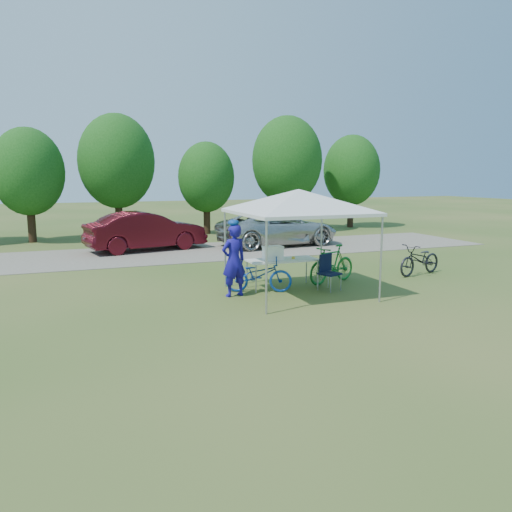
{
  "coord_description": "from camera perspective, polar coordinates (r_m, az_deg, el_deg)",
  "views": [
    {
      "loc": [
        -5.62,
        -11.5,
        3.06
      ],
      "look_at": [
        -0.39,
        2.0,
        0.73
      ],
      "focal_mm": 35.0,
      "sensor_mm": 36.0,
      "label": 1
    }
  ],
  "objects": [
    {
      "name": "ground",
      "position": [
        13.16,
        4.75,
        -4.33
      ],
      "size": [
        100.0,
        100.0,
        0.0
      ],
      "primitive_type": "plane",
      "color": "#2D5119",
      "rests_on": "ground"
    },
    {
      "name": "cyclist",
      "position": [
        12.71,
        -2.55,
        -0.51
      ],
      "size": [
        0.75,
        0.57,
        1.86
      ],
      "primitive_type": "imported",
      "rotation": [
        0.0,
        0.0,
        3.34
      ],
      "color": "#18118D",
      "rests_on": "ground"
    },
    {
      "name": "cooler",
      "position": [
        13.57,
        1.94,
        0.36
      ],
      "size": [
        0.52,
        0.36,
        0.38
      ],
      "color": "white",
      "rests_on": "folding_table"
    },
    {
      "name": "folding_chair",
      "position": [
        13.64,
        8.19,
        -1.46
      ],
      "size": [
        0.64,
        0.67,
        0.96
      ],
      "rotation": [
        0.0,
        0.0,
        0.38
      ],
      "color": "black",
      "rests_on": "ground"
    },
    {
      "name": "bike_blue",
      "position": [
        13.24,
        0.3,
        -2.17
      ],
      "size": [
        1.86,
        1.25,
        0.93
      ],
      "primitive_type": "imported",
      "rotation": [
        0.0,
        0.0,
        1.18
      ],
      "color": "#123EA0",
      "rests_on": "ground"
    },
    {
      "name": "gravel_strip",
      "position": [
        20.52,
        -5.04,
        0.57
      ],
      "size": [
        24.0,
        5.0,
        0.02
      ],
      "primitive_type": "cube",
      "color": "gray",
      "rests_on": "ground"
    },
    {
      "name": "canopy",
      "position": [
        12.8,
        4.91,
        7.29
      ],
      "size": [
        4.53,
        4.53,
        3.0
      ],
      "color": "#A5A5AA",
      "rests_on": "ground"
    },
    {
      "name": "sedan",
      "position": [
        21.03,
        -12.46,
        2.81
      ],
      "size": [
        5.07,
        2.63,
        1.59
      ],
      "primitive_type": "imported",
      "rotation": [
        0.0,
        0.0,
        1.78
      ],
      "color": "#470B13",
      "rests_on": "gravel_strip"
    },
    {
      "name": "ice_cream_cup",
      "position": [
        13.79,
        4.29,
        -0.19
      ],
      "size": [
        0.09,
        0.09,
        0.07
      ],
      "primitive_type": "cylinder",
      "color": "yellow",
      "rests_on": "folding_table"
    },
    {
      "name": "bike_dark",
      "position": [
        16.33,
        18.27,
        -0.37
      ],
      "size": [
        1.97,
        1.12,
        0.98
      ],
      "primitive_type": "imported",
      "rotation": [
        0.0,
        0.0,
        -1.3
      ],
      "color": "black",
      "rests_on": "ground"
    },
    {
      "name": "minivan",
      "position": [
        22.06,
        2.54,
        3.18
      ],
      "size": [
        5.6,
        2.98,
        1.5
      ],
      "primitive_type": "imported",
      "rotation": [
        0.0,
        0.0,
        1.66
      ],
      "color": "beige",
      "rests_on": "gravel_strip"
    },
    {
      "name": "folding_table",
      "position": [
        13.72,
        3.04,
        -0.55
      ],
      "size": [
        1.94,
        0.81,
        0.8
      ],
      "color": "white",
      "rests_on": "ground"
    },
    {
      "name": "treeline",
      "position": [
        26.1,
        -9.55,
        10.07
      ],
      "size": [
        24.89,
        4.28,
        6.3
      ],
      "color": "#382314",
      "rests_on": "ground"
    },
    {
      "name": "bike_green",
      "position": [
        14.49,
        8.68,
        -0.93
      ],
      "size": [
        1.91,
        1.09,
        1.1
      ],
      "primitive_type": "imported",
      "rotation": [
        0.0,
        0.0,
        -1.24
      ],
      "color": "#186C25",
      "rests_on": "ground"
    }
  ]
}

